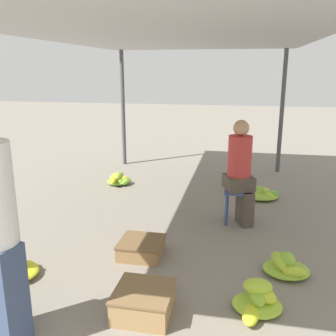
% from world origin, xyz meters
% --- Properties ---
extents(canopy_post_back_left, '(0.08, 0.08, 2.33)m').
position_xyz_m(canopy_post_back_left, '(-1.58, 6.29, 1.17)').
color(canopy_post_back_left, '#4C4C51').
rests_on(canopy_post_back_left, ground).
extents(canopy_post_back_right, '(0.08, 0.08, 2.33)m').
position_xyz_m(canopy_post_back_right, '(1.58, 6.29, 1.17)').
color(canopy_post_back_right, '#4C4C51').
rests_on(canopy_post_back_right, ground).
extents(canopy_tarp, '(3.56, 6.39, 0.04)m').
position_xyz_m(canopy_tarp, '(0.00, 3.30, 2.35)').
color(canopy_tarp, '#B2B2B7').
rests_on(canopy_tarp, canopy_post_front_left).
extents(stool, '(0.34, 0.34, 0.46)m').
position_xyz_m(stool, '(0.84, 3.57, 0.37)').
color(stool, '#384C84').
rests_on(stool, ground).
extents(vendor_seated, '(0.44, 0.44, 1.36)m').
position_xyz_m(vendor_seated, '(0.86, 3.56, 0.71)').
color(vendor_seated, '#4C4238').
rests_on(vendor_seated, ground).
extents(banana_pile_left_0, '(0.56, 0.49, 0.26)m').
position_xyz_m(banana_pile_left_0, '(-1.31, 1.76, 0.08)').
color(banana_pile_left_0, '#95C031').
rests_on(banana_pile_left_0, ground).
extents(banana_pile_left_1, '(0.43, 0.51, 0.20)m').
position_xyz_m(banana_pile_left_1, '(-1.23, 4.84, 0.09)').
color(banana_pile_left_1, '#93BF32').
rests_on(banana_pile_left_1, ground).
extents(banana_pile_right_0, '(0.42, 0.50, 0.29)m').
position_xyz_m(banana_pile_right_0, '(1.05, 1.69, 0.10)').
color(banana_pile_right_0, '#8ABB33').
rests_on(banana_pile_right_0, ground).
extents(banana_pile_right_1, '(0.45, 0.47, 0.24)m').
position_xyz_m(banana_pile_right_1, '(1.34, 2.35, 0.08)').
color(banana_pile_right_1, '#AECA2D').
rests_on(banana_pile_right_1, ground).
extents(banana_pile_right_2, '(0.56, 0.59, 0.18)m').
position_xyz_m(banana_pile_right_2, '(1.21, 4.62, 0.06)').
color(banana_pile_right_2, '#B7CE2B').
rests_on(banana_pile_right_2, ground).
extents(banana_pile_right_3, '(0.42, 0.36, 0.21)m').
position_xyz_m(banana_pile_right_3, '(0.83, 5.22, 0.08)').
color(banana_pile_right_3, '#C3D229').
rests_on(banana_pile_right_3, ground).
extents(crate_near, '(0.47, 0.47, 0.22)m').
position_xyz_m(crate_near, '(0.12, 1.46, 0.11)').
color(crate_near, '#9E7A4C').
rests_on(crate_near, ground).
extents(crate_mid, '(0.46, 0.46, 0.17)m').
position_xyz_m(crate_mid, '(-0.16, 2.44, 0.09)').
color(crate_mid, olive).
rests_on(crate_mid, ground).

